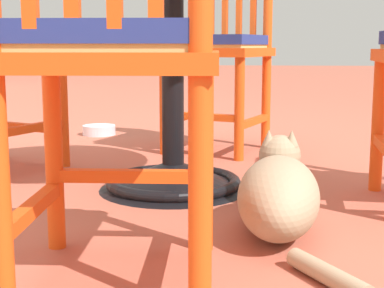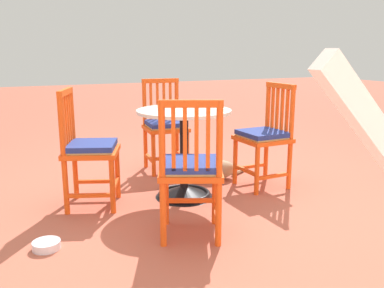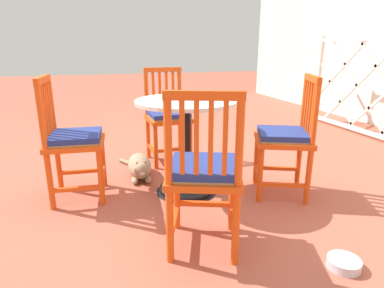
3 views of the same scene
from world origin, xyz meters
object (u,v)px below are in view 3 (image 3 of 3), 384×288
at_px(orange_chair_by_planter, 72,141).
at_px(orange_chair_near_fence, 204,174).
at_px(pet_water_bowl, 344,263).
at_px(orange_chair_at_corner, 168,117).
at_px(orange_chair_tucked_in, 286,138).
at_px(cafe_table, 186,157).
at_px(tabby_cat, 140,167).

xyz_separation_m(orange_chair_by_planter, orange_chair_near_fence, (0.88, 0.71, 0.00)).
xyz_separation_m(orange_chair_near_fence, pet_water_bowl, (0.39, 0.64, -0.42)).
distance_m(orange_chair_by_planter, orange_chair_at_corner, 1.05).
bearing_deg(pet_water_bowl, orange_chair_at_corner, -165.12).
bearing_deg(orange_chair_near_fence, orange_chair_tucked_in, 121.21).
height_order(orange_chair_near_fence, orange_chair_at_corner, same).
relative_size(cafe_table, orange_chair_near_fence, 0.83).
height_order(orange_chair_tucked_in, orange_chair_at_corner, same).
bearing_deg(orange_chair_tucked_in, orange_chair_by_planter, -104.23).
distance_m(orange_chair_at_corner, pet_water_bowl, 2.01).
bearing_deg(pet_water_bowl, orange_chair_near_fence, -121.56).
bearing_deg(cafe_table, orange_chair_at_corner, 178.26).
bearing_deg(pet_water_bowl, tabby_cat, -151.14).
distance_m(orange_chair_at_corner, tabby_cat, 0.61).
relative_size(orange_chair_near_fence, orange_chair_tucked_in, 1.00).
bearing_deg(cafe_table, orange_chair_tucked_in, 70.47).
xyz_separation_m(orange_chair_near_fence, orange_chair_at_corner, (-1.50, 0.14, 0.00)).
relative_size(orange_chair_by_planter, orange_chair_tucked_in, 1.00).
distance_m(orange_chair_by_planter, orange_chair_near_fence, 1.13).
xyz_separation_m(cafe_table, orange_chair_near_fence, (0.74, -0.11, 0.16)).
height_order(orange_chair_by_planter, orange_chair_tucked_in, same).
distance_m(cafe_table, orange_chair_by_planter, 0.85).
bearing_deg(tabby_cat, pet_water_bowl, 28.86).
distance_m(cafe_table, tabby_cat, 0.54).
distance_m(orange_chair_by_planter, pet_water_bowl, 1.91).
distance_m(orange_chair_near_fence, pet_water_bowl, 0.86).
xyz_separation_m(orange_chair_by_planter, tabby_cat, (-0.25, 0.51, -0.35)).
height_order(orange_chair_at_corner, pet_water_bowl, orange_chair_at_corner).
bearing_deg(cafe_table, pet_water_bowl, 24.84).
bearing_deg(orange_chair_at_corner, cafe_table, -1.74).
bearing_deg(pet_water_bowl, cafe_table, -155.16).
relative_size(orange_chair_at_corner, tabby_cat, 1.24).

